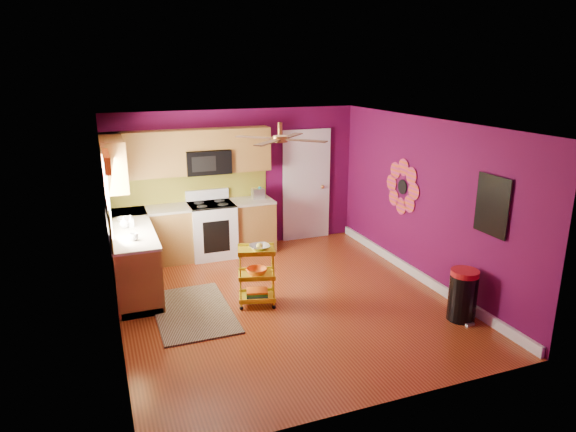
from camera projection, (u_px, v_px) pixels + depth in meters
name	position (u px, v px, depth m)	size (l,w,h in m)	color
ground	(286.00, 301.00, 7.30)	(5.00, 5.00, 0.00)	maroon
room_envelope	(287.00, 189.00, 6.85)	(4.54, 5.04, 2.52)	#570A3D
lower_cabinets	(169.00, 244.00, 8.34)	(2.81, 2.31, 0.94)	brown
electric_range	(212.00, 229.00, 8.92)	(0.76, 0.66, 1.13)	white
upper_cabinetry	(167.00, 157.00, 8.31)	(2.80, 2.30, 1.26)	brown
left_window	(106.00, 179.00, 6.99)	(0.08, 1.35, 1.08)	white
panel_door	(306.00, 186.00, 9.68)	(0.95, 0.11, 2.15)	white
right_wall_art	(439.00, 194.00, 7.35)	(0.04, 2.74, 1.04)	black
ceiling_fan	(280.00, 138.00, 6.83)	(1.01, 1.01, 0.26)	#BF8C3F
shag_rug	(193.00, 311.00, 6.96)	(1.00, 1.63, 0.02)	black
rolling_cart	(257.00, 273.00, 7.07)	(0.58, 0.49, 0.91)	yellow
trash_can	(463.00, 295.00, 6.68)	(0.40, 0.42, 0.69)	black
teal_kettle	(260.00, 193.00, 9.17)	(0.18, 0.18, 0.21)	teal
toaster	(258.00, 194.00, 9.13)	(0.22, 0.15, 0.18)	beige
soap_bottle_a	(131.00, 221.00, 7.52)	(0.08, 0.08, 0.17)	#EA3F72
soap_bottle_b	(124.00, 222.00, 7.47)	(0.14, 0.14, 0.18)	white
counter_dish	(125.00, 219.00, 7.81)	(0.23, 0.23, 0.06)	white
counter_cup	(134.00, 237.00, 6.95)	(0.13, 0.13, 0.10)	white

